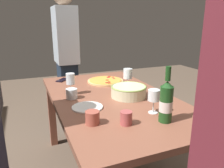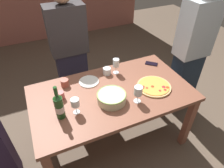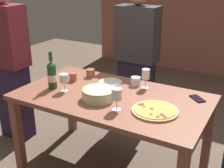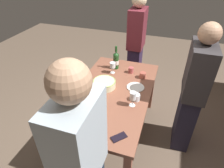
{
  "view_description": "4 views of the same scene",
  "coord_description": "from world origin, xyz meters",
  "px_view_note": "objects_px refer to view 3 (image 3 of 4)",
  "views": [
    {
      "loc": [
        -1.52,
        0.62,
        1.32
      ],
      "look_at": [
        0.0,
        0.0,
        0.85
      ],
      "focal_mm": 35.01,
      "sensor_mm": 36.0,
      "label": 1
    },
    {
      "loc": [
        -0.61,
        -1.38,
        2.06
      ],
      "look_at": [
        0.0,
        0.0,
        0.85
      ],
      "focal_mm": 31.91,
      "sensor_mm": 36.0,
      "label": 2
    },
    {
      "loc": [
        1.1,
        -1.95,
        1.74
      ],
      "look_at": [
        0.0,
        0.0,
        0.85
      ],
      "focal_mm": 46.9,
      "sensor_mm": 36.0,
      "label": 3
    },
    {
      "loc": [
        1.76,
        0.58,
        2.13
      ],
      "look_at": [
        0.0,
        0.0,
        0.85
      ],
      "focal_mm": 31.1,
      "sensor_mm": 36.0,
      "label": 4
    }
  ],
  "objects_px": {
    "pizza": "(155,110)",
    "wine_glass_by_bottle": "(146,75)",
    "cup_ceramic": "(136,81)",
    "dining_table": "(112,105)",
    "cup_amber": "(73,77)",
    "wine_glass_far_left": "(117,95)",
    "person_guest_left": "(10,63)",
    "serving_bowl": "(99,93)",
    "cup_spare": "(91,73)",
    "wine_bottle": "(52,75)",
    "side_plate": "(110,82)",
    "cell_phone": "(197,99)",
    "wine_glass_near_pizza": "(64,79)",
    "person_guest_right": "(137,59)"
  },
  "relations": [
    {
      "from": "wine_bottle",
      "to": "cup_ceramic",
      "type": "distance_m",
      "value": 0.75
    },
    {
      "from": "cup_ceramic",
      "to": "side_plate",
      "type": "bearing_deg",
      "value": -166.27
    },
    {
      "from": "cup_amber",
      "to": "cup_spare",
      "type": "xyz_separation_m",
      "value": [
        0.08,
        0.18,
        -0.0
      ]
    },
    {
      "from": "dining_table",
      "to": "person_guest_right",
      "type": "relative_size",
      "value": 1.0
    },
    {
      "from": "cup_spare",
      "to": "cell_phone",
      "type": "bearing_deg",
      "value": -0.7
    },
    {
      "from": "dining_table",
      "to": "wine_glass_far_left",
      "type": "xyz_separation_m",
      "value": [
        0.16,
        -0.22,
        0.22
      ]
    },
    {
      "from": "person_guest_left",
      "to": "serving_bowl",
      "type": "bearing_deg",
      "value": -5.85
    },
    {
      "from": "cup_ceramic",
      "to": "serving_bowl",
      "type": "bearing_deg",
      "value": -107.19
    },
    {
      "from": "side_plate",
      "to": "cell_phone",
      "type": "height_order",
      "value": "same"
    },
    {
      "from": "wine_glass_near_pizza",
      "to": "cup_amber",
      "type": "relative_size",
      "value": 1.98
    },
    {
      "from": "dining_table",
      "to": "person_guest_right",
      "type": "bearing_deg",
      "value": 102.15
    },
    {
      "from": "wine_bottle",
      "to": "side_plate",
      "type": "distance_m",
      "value": 0.54
    },
    {
      "from": "serving_bowl",
      "to": "wine_glass_near_pizza",
      "type": "relative_size",
      "value": 1.78
    },
    {
      "from": "pizza",
      "to": "cup_ceramic",
      "type": "xyz_separation_m",
      "value": [
        -0.35,
        0.41,
        0.03
      ]
    },
    {
      "from": "wine_glass_by_bottle",
      "to": "cup_spare",
      "type": "relative_size",
      "value": 2.1
    },
    {
      "from": "wine_glass_near_pizza",
      "to": "cup_spare",
      "type": "relative_size",
      "value": 1.88
    },
    {
      "from": "cup_amber",
      "to": "dining_table",
      "type": "bearing_deg",
      "value": -13.01
    },
    {
      "from": "wine_glass_near_pizza",
      "to": "cup_ceramic",
      "type": "height_order",
      "value": "wine_glass_near_pizza"
    },
    {
      "from": "cup_spare",
      "to": "pizza",
      "type": "bearing_deg",
      "value": -25.41
    },
    {
      "from": "dining_table",
      "to": "serving_bowl",
      "type": "xyz_separation_m",
      "value": [
        -0.06,
        -0.12,
        0.14
      ]
    },
    {
      "from": "serving_bowl",
      "to": "cup_ceramic",
      "type": "height_order",
      "value": "serving_bowl"
    },
    {
      "from": "cup_spare",
      "to": "wine_bottle",
      "type": "bearing_deg",
      "value": -107.92
    },
    {
      "from": "cup_ceramic",
      "to": "person_guest_right",
      "type": "bearing_deg",
      "value": 114.32
    },
    {
      "from": "serving_bowl",
      "to": "wine_glass_near_pizza",
      "type": "xyz_separation_m",
      "value": [
        -0.34,
        -0.01,
        0.07
      ]
    },
    {
      "from": "wine_glass_far_left",
      "to": "person_guest_left",
      "type": "xyz_separation_m",
      "value": [
        -1.37,
        0.24,
        -0.03
      ]
    },
    {
      "from": "person_guest_right",
      "to": "side_plate",
      "type": "bearing_deg",
      "value": -9.11
    },
    {
      "from": "wine_bottle",
      "to": "wine_glass_near_pizza",
      "type": "xyz_separation_m",
      "value": [
        0.14,
        -0.0,
        -0.01
      ]
    },
    {
      "from": "serving_bowl",
      "to": "cup_ceramic",
      "type": "bearing_deg",
      "value": 72.81
    },
    {
      "from": "wine_glass_far_left",
      "to": "person_guest_left",
      "type": "distance_m",
      "value": 1.39
    },
    {
      "from": "dining_table",
      "to": "cell_phone",
      "type": "distance_m",
      "value": 0.71
    },
    {
      "from": "pizza",
      "to": "wine_glass_by_bottle",
      "type": "bearing_deg",
      "value": 122.39
    },
    {
      "from": "cell_phone",
      "to": "cup_spare",
      "type": "bearing_deg",
      "value": -47.88
    },
    {
      "from": "cup_amber",
      "to": "person_guest_left",
      "type": "height_order",
      "value": "person_guest_left"
    },
    {
      "from": "wine_glass_far_left",
      "to": "cell_phone",
      "type": "bearing_deg",
      "value": 46.05
    },
    {
      "from": "wine_glass_near_pizza",
      "to": "cell_phone",
      "type": "distance_m",
      "value": 1.12
    },
    {
      "from": "dining_table",
      "to": "cup_spare",
      "type": "height_order",
      "value": "cup_spare"
    },
    {
      "from": "dining_table",
      "to": "cup_amber",
      "type": "height_order",
      "value": "cup_amber"
    },
    {
      "from": "cup_ceramic",
      "to": "person_guest_left",
      "type": "xyz_separation_m",
      "value": [
        -1.28,
        -0.29,
        0.05
      ]
    },
    {
      "from": "pizza",
      "to": "wine_glass_far_left",
      "type": "height_order",
      "value": "wine_glass_far_left"
    },
    {
      "from": "wine_glass_by_bottle",
      "to": "cup_spare",
      "type": "xyz_separation_m",
      "value": [
        -0.58,
        0.0,
        -0.08
      ]
    },
    {
      "from": "pizza",
      "to": "cell_phone",
      "type": "xyz_separation_m",
      "value": [
        0.22,
        0.38,
        -0.01
      ]
    },
    {
      "from": "pizza",
      "to": "wine_bottle",
      "type": "relative_size",
      "value": 1.05
    },
    {
      "from": "cup_amber",
      "to": "person_guest_right",
      "type": "bearing_deg",
      "value": 69.56
    },
    {
      "from": "cup_ceramic",
      "to": "wine_glass_by_bottle",
      "type": "bearing_deg",
      "value": -9.68
    },
    {
      "from": "wine_bottle",
      "to": "cup_amber",
      "type": "height_order",
      "value": "wine_bottle"
    },
    {
      "from": "dining_table",
      "to": "cup_ceramic",
      "type": "bearing_deg",
      "value": 76.39
    },
    {
      "from": "cup_spare",
      "to": "person_guest_left",
      "type": "height_order",
      "value": "person_guest_left"
    },
    {
      "from": "dining_table",
      "to": "wine_glass_far_left",
      "type": "bearing_deg",
      "value": -53.07
    },
    {
      "from": "dining_table",
      "to": "cell_phone",
      "type": "xyz_separation_m",
      "value": [
        0.64,
        0.28,
        0.1
      ]
    },
    {
      "from": "serving_bowl",
      "to": "side_plate",
      "type": "distance_m",
      "value": 0.38
    }
  ]
}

